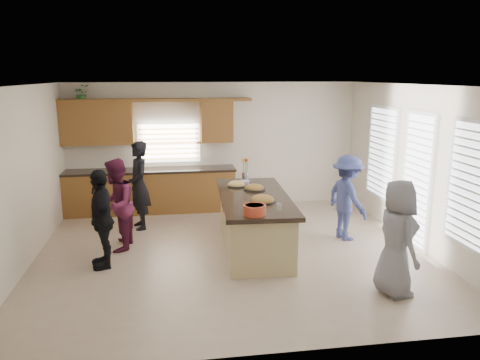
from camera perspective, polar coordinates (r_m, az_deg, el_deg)
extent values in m
plane|color=#C5AC92|center=(8.07, -0.98, -8.81)|extent=(6.50, 6.50, 0.00)
cube|color=silver|center=(10.60, -3.20, 4.25)|extent=(6.50, 0.02, 2.80)
cube|color=silver|center=(4.81, 3.82, -6.27)|extent=(6.50, 0.02, 2.80)
cube|color=silver|center=(7.92, -25.00, 0.16)|extent=(0.02, 6.00, 2.80)
cube|color=silver|center=(8.71, 20.70, 1.57)|extent=(0.02, 6.00, 2.80)
cube|color=white|center=(7.50, -1.06, 11.50)|extent=(6.50, 6.00, 0.02)
cube|color=olive|center=(10.44, -10.78, -1.41)|extent=(3.65, 0.62, 0.90)
cube|color=black|center=(10.34, -10.89, 1.15)|extent=(3.70, 0.65, 0.05)
cube|color=olive|center=(10.41, -17.06, 6.61)|extent=(1.50, 0.36, 0.90)
cube|color=olive|center=(10.36, -2.87, 7.12)|extent=(0.70, 0.36, 0.90)
cube|color=olive|center=(10.27, -10.09, 9.58)|extent=(4.05, 0.40, 0.06)
cube|color=brown|center=(10.50, -8.64, 4.46)|extent=(1.35, 0.08, 0.85)
cube|color=white|center=(9.82, 16.89, 3.19)|extent=(0.06, 1.10, 1.75)
cube|color=white|center=(8.65, 20.73, -0.02)|extent=(0.06, 0.85, 2.25)
cube|color=white|center=(7.36, 26.53, -0.68)|extent=(0.06, 1.10, 1.75)
cube|color=tan|center=(8.12, 1.72, -5.37)|extent=(1.13, 2.55, 0.88)
cube|color=black|center=(7.98, 1.74, -2.13)|extent=(1.29, 2.76, 0.07)
cube|color=black|center=(8.25, 1.70, -8.01)|extent=(1.05, 2.47, 0.08)
cylinder|color=black|center=(7.58, 2.74, -2.58)|extent=(0.44, 0.44, 0.02)
ellipsoid|color=#AB8235|center=(7.57, 2.74, -2.45)|extent=(0.39, 0.39, 0.18)
cylinder|color=black|center=(8.36, 1.78, -1.11)|extent=(0.39, 0.39, 0.02)
ellipsoid|color=#AB8235|center=(8.35, 1.78, -0.99)|extent=(0.35, 0.35, 0.16)
cylinder|color=black|center=(8.61, -0.41, -0.68)|extent=(0.36, 0.36, 0.02)
ellipsoid|color=tan|center=(8.61, -0.41, -0.57)|extent=(0.32, 0.32, 0.15)
cylinder|color=#C74124|center=(6.87, 1.78, -3.66)|extent=(0.34, 0.34, 0.15)
cylinder|color=#EEE7BD|center=(6.85, 1.78, -3.22)|extent=(0.28, 0.28, 0.04)
cylinder|color=white|center=(7.11, 4.82, -3.29)|extent=(0.08, 0.08, 0.11)
cylinder|color=#9E82BD|center=(8.84, 0.51, -0.27)|extent=(0.21, 0.21, 0.05)
cylinder|color=silver|center=(9.13, 0.65, 0.50)|extent=(0.13, 0.13, 0.15)
imported|color=#34752F|center=(10.41, -18.75, 9.98)|extent=(0.40, 0.38, 0.36)
imported|color=black|center=(9.27, -12.22, -0.65)|extent=(0.56, 0.72, 1.72)
imported|color=#5D1B39|center=(8.23, -14.86, -2.97)|extent=(0.68, 0.83, 1.59)
imported|color=black|center=(7.57, -16.52, -4.54)|extent=(0.57, 0.98, 1.56)
imported|color=navy|center=(8.70, 12.95, -2.10)|extent=(0.82, 1.13, 1.56)
imported|color=slate|center=(6.70, 18.58, -6.74)|extent=(0.56, 0.82, 1.61)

